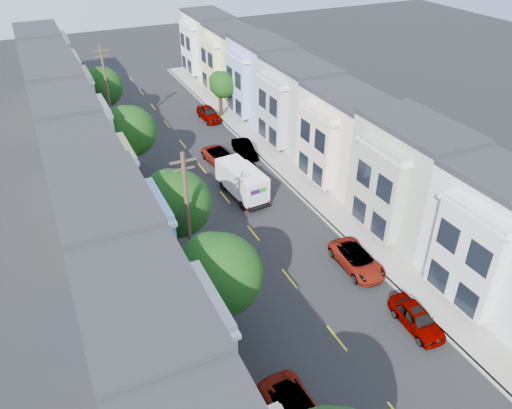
{
  "coord_description": "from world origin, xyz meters",
  "views": [
    {
      "loc": [
        -13.32,
        -23.08,
        22.79
      ],
      "look_at": [
        0.51,
        6.62,
        2.2
      ],
      "focal_mm": 35.0,
      "sensor_mm": 36.0,
      "label": 1
    }
  ],
  "objects_px": {
    "tree_e": "(102,87)",
    "fedex_truck": "(242,181)",
    "tree_d": "(130,132)",
    "parked_right_b": "(357,260)",
    "tree_far_r": "(222,85)",
    "parked_right_a": "(417,318)",
    "lead_sedan": "(221,157)",
    "tree_c": "(175,204)",
    "tree_b": "(219,275)",
    "utility_pole_near": "(189,225)",
    "parked_right_c": "(244,149)",
    "parked_right_d": "(209,114)",
    "parked_left_d": "(169,201)",
    "parked_left_c": "(217,281)",
    "utility_pole_far": "(108,95)"
  },
  "relations": [
    {
      "from": "tree_e",
      "to": "fedex_truck",
      "type": "relative_size",
      "value": 1.17
    },
    {
      "from": "tree_d",
      "to": "parked_right_b",
      "type": "xyz_separation_m",
      "value": [
        11.2,
        -19.38,
        -4.16
      ]
    },
    {
      "from": "tree_far_r",
      "to": "parked_right_a",
      "type": "distance_m",
      "value": 36.99
    },
    {
      "from": "parked_right_b",
      "to": "lead_sedan",
      "type": "bearing_deg",
      "value": 100.65
    },
    {
      "from": "parked_right_b",
      "to": "tree_c",
      "type": "bearing_deg",
      "value": 155.19
    },
    {
      "from": "tree_b",
      "to": "lead_sedan",
      "type": "distance_m",
      "value": 23.32
    },
    {
      "from": "fedex_truck",
      "to": "lead_sedan",
      "type": "height_order",
      "value": "fedex_truck"
    },
    {
      "from": "utility_pole_near",
      "to": "fedex_truck",
      "type": "height_order",
      "value": "utility_pole_near"
    },
    {
      "from": "parked_right_c",
      "to": "parked_right_d",
      "type": "relative_size",
      "value": 0.9
    },
    {
      "from": "parked_right_a",
      "to": "parked_right_c",
      "type": "bearing_deg",
      "value": 92.53
    },
    {
      "from": "fedex_truck",
      "to": "parked_right_d",
      "type": "height_order",
      "value": "fedex_truck"
    },
    {
      "from": "tree_b",
      "to": "tree_c",
      "type": "xyz_separation_m",
      "value": [
        -0.0,
        7.96,
        0.07
      ]
    },
    {
      "from": "tree_far_r",
      "to": "parked_right_a",
      "type": "xyz_separation_m",
      "value": [
        -1.99,
        -36.81,
        -3.06
      ]
    },
    {
      "from": "parked_left_d",
      "to": "parked_right_b",
      "type": "height_order",
      "value": "parked_right_b"
    },
    {
      "from": "utility_pole_near",
      "to": "parked_left_c",
      "type": "distance_m",
      "value": 4.8
    },
    {
      "from": "tree_b",
      "to": "parked_right_c",
      "type": "distance_m",
      "value": 25.09
    },
    {
      "from": "parked_left_c",
      "to": "parked_right_a",
      "type": "bearing_deg",
      "value": -37.35
    },
    {
      "from": "tree_d",
      "to": "parked_left_d",
      "type": "xyz_separation_m",
      "value": [
        1.4,
        -5.94,
        -4.18
      ]
    },
    {
      "from": "parked_left_d",
      "to": "parked_right_b",
      "type": "bearing_deg",
      "value": -49.49
    },
    {
      "from": "lead_sedan",
      "to": "parked_left_d",
      "type": "xyz_separation_m",
      "value": [
        -6.94,
        -5.65,
        -0.02
      ]
    },
    {
      "from": "tree_b",
      "to": "parked_right_c",
      "type": "relative_size",
      "value": 1.74
    },
    {
      "from": "parked_right_b",
      "to": "fedex_truck",
      "type": "bearing_deg",
      "value": 107.48
    },
    {
      "from": "fedex_truck",
      "to": "parked_right_a",
      "type": "bearing_deg",
      "value": -84.44
    },
    {
      "from": "tree_d",
      "to": "tree_e",
      "type": "relative_size",
      "value": 1.04
    },
    {
      "from": "lead_sedan",
      "to": "parked_right_b",
      "type": "distance_m",
      "value": 19.3
    },
    {
      "from": "parked_left_c",
      "to": "parked_left_d",
      "type": "distance_m",
      "value": 11.26
    },
    {
      "from": "utility_pole_far",
      "to": "parked_right_a",
      "type": "relative_size",
      "value": 2.3
    },
    {
      "from": "tree_e",
      "to": "parked_right_c",
      "type": "bearing_deg",
      "value": -49.32
    },
    {
      "from": "tree_b",
      "to": "parked_left_d",
      "type": "bearing_deg",
      "value": 84.9
    },
    {
      "from": "tree_c",
      "to": "parked_right_b",
      "type": "xyz_separation_m",
      "value": [
        11.2,
        -5.7,
        -4.39
      ]
    },
    {
      "from": "tree_far_r",
      "to": "lead_sedan",
      "type": "relative_size",
      "value": 1.08
    },
    {
      "from": "tree_e",
      "to": "lead_sedan",
      "type": "bearing_deg",
      "value": -58.69
    },
    {
      "from": "tree_e",
      "to": "parked_left_d",
      "type": "xyz_separation_m",
      "value": [
        1.4,
        -19.37,
        -4.04
      ]
    },
    {
      "from": "tree_d",
      "to": "tree_far_r",
      "type": "xyz_separation_m",
      "value": [
        13.2,
        11.14,
        -1.08
      ]
    },
    {
      "from": "tree_b",
      "to": "parked_right_d",
      "type": "distance_m",
      "value": 34.53
    },
    {
      "from": "utility_pole_far",
      "to": "lead_sedan",
      "type": "relative_size",
      "value": 2.02
    },
    {
      "from": "parked_right_c",
      "to": "tree_e",
      "type": "bearing_deg",
      "value": 135.78
    },
    {
      "from": "lead_sedan",
      "to": "parked_left_c",
      "type": "xyz_separation_m",
      "value": [
        -6.94,
        -16.91,
        -0.07
      ]
    },
    {
      "from": "parked_right_a",
      "to": "parked_right_b",
      "type": "bearing_deg",
      "value": 92.53
    },
    {
      "from": "parked_right_c",
      "to": "parked_right_d",
      "type": "bearing_deg",
      "value": 95.1
    },
    {
      "from": "tree_e",
      "to": "utility_pole_near",
      "type": "distance_m",
      "value": 29.87
    },
    {
      "from": "tree_e",
      "to": "parked_left_d",
      "type": "relative_size",
      "value": 1.56
    },
    {
      "from": "parked_right_d",
      "to": "parked_left_c",
      "type": "bearing_deg",
      "value": -110.2
    },
    {
      "from": "utility_pole_near",
      "to": "utility_pole_far",
      "type": "height_order",
      "value": "same"
    },
    {
      "from": "tree_e",
      "to": "lead_sedan",
      "type": "xyz_separation_m",
      "value": [
        8.34,
        -13.72,
        -4.01
      ]
    },
    {
      "from": "tree_d",
      "to": "parked_right_d",
      "type": "relative_size",
      "value": 1.52
    },
    {
      "from": "fedex_truck",
      "to": "parked_right_a",
      "type": "height_order",
      "value": "fedex_truck"
    },
    {
      "from": "tree_far_r",
      "to": "parked_right_a",
      "type": "bearing_deg",
      "value": -93.1
    },
    {
      "from": "utility_pole_near",
      "to": "lead_sedan",
      "type": "relative_size",
      "value": 2.02
    },
    {
      "from": "tree_b",
      "to": "tree_e",
      "type": "bearing_deg",
      "value": 90.0
    }
  ]
}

